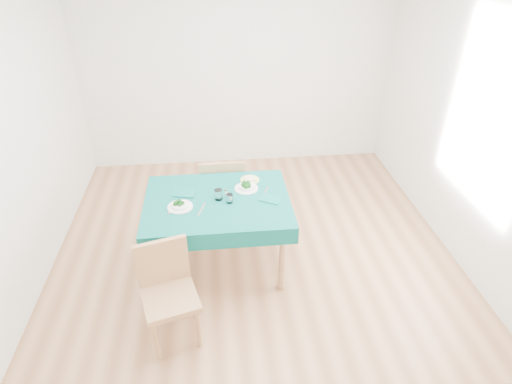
{
  "coord_description": "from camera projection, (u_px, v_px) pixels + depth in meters",
  "views": [
    {
      "loc": [
        -0.34,
        -3.19,
        2.85
      ],
      "look_at": [
        0.0,
        0.0,
        0.85
      ],
      "focal_mm": 30.0,
      "sensor_mm": 36.0,
      "label": 1
    }
  ],
  "objects": [
    {
      "name": "napkin_near",
      "position": [
        184.0,
        193.0,
        3.93
      ],
      "size": [
        0.23,
        0.18,
        0.01
      ],
      "primitive_type": "cube",
      "rotation": [
        0.0,
        0.0,
        -0.24
      ],
      "color": "#0B5C56",
      "rests_on": "table"
    },
    {
      "name": "napkin_far",
      "position": [
        271.0,
        199.0,
        3.84
      ],
      "size": [
        0.23,
        0.21,
        0.01
      ],
      "primitive_type": "cube",
      "rotation": [
        0.0,
        0.0,
        -0.53
      ],
      "color": "#0B5C56",
      "rests_on": "table"
    },
    {
      "name": "chair_far",
      "position": [
        222.0,
        177.0,
        4.57
      ],
      "size": [
        0.46,
        0.51,
        1.14
      ],
      "primitive_type": "cube",
      "rotation": [
        0.0,
        0.0,
        3.15
      ],
      "color": "#A0744B",
      "rests_on": "ground"
    },
    {
      "name": "tumbler_side",
      "position": [
        229.0,
        199.0,
        3.78
      ],
      "size": [
        0.06,
        0.06,
        0.08
      ],
      "primitive_type": "cylinder",
      "color": "white",
      "rests_on": "table"
    },
    {
      "name": "knife_far",
      "position": [
        265.0,
        192.0,
        3.95
      ],
      "size": [
        0.11,
        0.21,
        0.0
      ],
      "primitive_type": "cube",
      "rotation": [
        0.0,
        0.0,
        -0.44
      ],
      "color": "silver",
      "rests_on": "table"
    },
    {
      "name": "side_plate",
      "position": [
        250.0,
        180.0,
        4.14
      ],
      "size": [
        0.19,
        0.19,
        0.01
      ],
      "primitive_type": "cylinder",
      "color": "#CBDA6A",
      "rests_on": "table"
    },
    {
      "name": "chair_near",
      "position": [
        169.0,
        291.0,
        3.23
      ],
      "size": [
        0.51,
        0.54,
        1.02
      ],
      "primitive_type": "cube",
      "rotation": [
        0.0,
        0.0,
        0.27
      ],
      "color": "#A0744B",
      "rests_on": "ground"
    },
    {
      "name": "table",
      "position": [
        219.0,
        234.0,
        4.04
      ],
      "size": [
        1.3,
        0.99,
        0.76
      ],
      "primitive_type": "cube",
      "color": "#07534E",
      "rests_on": "ground"
    },
    {
      "name": "bread_slice",
      "position": [
        250.0,
        179.0,
        4.13
      ],
      "size": [
        0.11,
        0.11,
        0.02
      ],
      "primitive_type": "cube",
      "rotation": [
        0.0,
        0.0,
        0.13
      ],
      "color": "beige",
      "rests_on": "side_plate"
    },
    {
      "name": "fork_far",
      "position": [
        227.0,
        194.0,
        3.92
      ],
      "size": [
        0.04,
        0.16,
        0.0
      ],
      "primitive_type": "cube",
      "rotation": [
        0.0,
        0.0,
        0.11
      ],
      "color": "silver",
      "rests_on": "table"
    },
    {
      "name": "bowl_near",
      "position": [
        180.0,
        204.0,
        3.72
      ],
      "size": [
        0.22,
        0.22,
        0.07
      ],
      "primitive_type": null,
      "color": "white",
      "rests_on": "table"
    },
    {
      "name": "tumbler_center",
      "position": [
        219.0,
        195.0,
        3.83
      ],
      "size": [
        0.07,
        0.07,
        0.1
      ],
      "primitive_type": "cylinder",
      "color": "white",
      "rests_on": "table"
    },
    {
      "name": "fork_near",
      "position": [
        170.0,
        209.0,
        3.72
      ],
      "size": [
        0.04,
        0.17,
        0.0
      ],
      "primitive_type": "cube",
      "rotation": [
        0.0,
        0.0,
        -0.1
      ],
      "color": "silver",
      "rests_on": "table"
    },
    {
      "name": "knife_near",
      "position": [
        202.0,
        209.0,
        3.71
      ],
      "size": [
        0.08,
        0.22,
        0.0
      ],
      "primitive_type": "cube",
      "rotation": [
        0.0,
        0.0,
        -0.29
      ],
      "color": "silver",
      "rests_on": "table"
    },
    {
      "name": "room_shell",
      "position": [
        256.0,
        141.0,
        3.52
      ],
      "size": [
        4.02,
        4.52,
        2.73
      ],
      "color": "#8E5C3B",
      "rests_on": "ground"
    },
    {
      "name": "bowl_far",
      "position": [
        246.0,
        186.0,
        3.98
      ],
      "size": [
        0.22,
        0.22,
        0.07
      ],
      "primitive_type": null,
      "color": "white",
      "rests_on": "table"
    }
  ]
}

